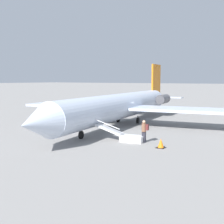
# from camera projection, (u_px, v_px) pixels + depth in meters

# --- Properties ---
(ground_plane) EXTENTS (600.00, 600.00, 0.00)m
(ground_plane) POSITION_uv_depth(u_px,v_px,m) (119.00, 126.00, 32.78)
(ground_plane) COLOR gray
(airplane_main) EXTENTS (30.83, 23.55, 6.94)m
(airplane_main) POSITION_uv_depth(u_px,v_px,m) (123.00, 105.00, 33.43)
(airplane_main) COLOR silver
(airplane_main) RESTS_ON ground
(boarding_stairs) EXTENTS (1.62, 4.12, 1.72)m
(boarding_stairs) POSITION_uv_depth(u_px,v_px,m) (128.00, 137.00, 24.51)
(boarding_stairs) COLOR silver
(boarding_stairs) RESTS_ON ground
(passenger) EXTENTS (0.37, 0.56, 1.74)m
(passenger) POSITION_uv_depth(u_px,v_px,m) (144.00, 130.00, 24.01)
(passenger) COLOR #23232D
(passenger) RESTS_ON ground
(traffic_cone_near_stairs) EXTENTS (0.61, 0.61, 0.68)m
(traffic_cone_near_stairs) POSITION_uv_depth(u_px,v_px,m) (161.00, 144.00, 22.21)
(traffic_cone_near_stairs) COLOR black
(traffic_cone_near_stairs) RESTS_ON ground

